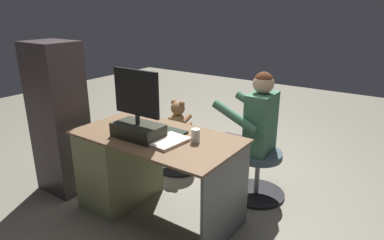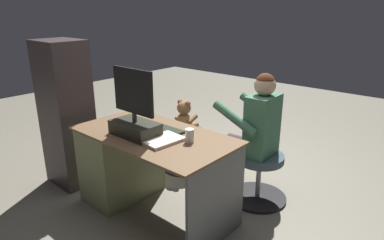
# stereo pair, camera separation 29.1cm
# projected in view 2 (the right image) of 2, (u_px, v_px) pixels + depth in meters

# --- Properties ---
(ground_plane) EXTENTS (10.00, 10.00, 0.00)m
(ground_plane) POSITION_uv_depth(u_px,v_px,m) (191.00, 191.00, 3.24)
(ground_plane) COLOR #716C5C
(desk) EXTENTS (1.34, 0.72, 0.72)m
(desk) POSITION_uv_depth(u_px,v_px,m) (128.00, 160.00, 3.02)
(desk) COLOR brown
(desk) RESTS_ON ground_plane
(monitor) EXTENTS (0.43, 0.23, 0.53)m
(monitor) POSITION_uv_depth(u_px,v_px,m) (135.00, 118.00, 2.62)
(monitor) COLOR black
(monitor) RESTS_ON desk
(keyboard) EXTENTS (0.42, 0.14, 0.02)m
(keyboard) POSITION_uv_depth(u_px,v_px,m) (161.00, 128.00, 2.78)
(keyboard) COLOR black
(keyboard) RESTS_ON desk
(computer_mouse) EXTENTS (0.06, 0.10, 0.04)m
(computer_mouse) POSITION_uv_depth(u_px,v_px,m) (138.00, 120.00, 2.98)
(computer_mouse) COLOR #2C2728
(computer_mouse) RESTS_ON desk
(cup) EXTENTS (0.07, 0.07, 0.10)m
(cup) POSITION_uv_depth(u_px,v_px,m) (190.00, 136.00, 2.51)
(cup) COLOR white
(cup) RESTS_ON desk
(tv_remote) EXTENTS (0.11, 0.15, 0.02)m
(tv_remote) POSITION_uv_depth(u_px,v_px,m) (125.00, 125.00, 2.86)
(tv_remote) COLOR black
(tv_remote) RESTS_ON desk
(notebook_binder) EXTENTS (0.25, 0.32, 0.02)m
(notebook_binder) POSITION_uv_depth(u_px,v_px,m) (162.00, 140.00, 2.54)
(notebook_binder) COLOR beige
(notebook_binder) RESTS_ON desk
(office_chair_teddy) EXTENTS (0.49, 0.49, 0.44)m
(office_chair_teddy) POSITION_uv_depth(u_px,v_px,m) (184.00, 146.00, 3.65)
(office_chair_teddy) COLOR black
(office_chair_teddy) RESTS_ON ground_plane
(teddy_bear) EXTENTS (0.23, 0.23, 0.33)m
(teddy_bear) POSITION_uv_depth(u_px,v_px,m) (185.00, 116.00, 3.55)
(teddy_bear) COLOR #966741
(teddy_bear) RESTS_ON office_chair_teddy
(visitor_chair) EXTENTS (0.52, 0.52, 0.44)m
(visitor_chair) POSITION_uv_depth(u_px,v_px,m) (259.00, 174.00, 3.04)
(visitor_chair) COLOR black
(visitor_chair) RESTS_ON ground_plane
(person) EXTENTS (0.56, 0.49, 1.17)m
(person) POSITION_uv_depth(u_px,v_px,m) (253.00, 127.00, 2.97)
(person) COLOR #417355
(person) RESTS_ON ground_plane
(equipment_rack) EXTENTS (0.44, 0.36, 1.40)m
(equipment_rack) POSITION_uv_depth(u_px,v_px,m) (67.00, 115.00, 3.22)
(equipment_rack) COLOR #332A2C
(equipment_rack) RESTS_ON ground_plane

